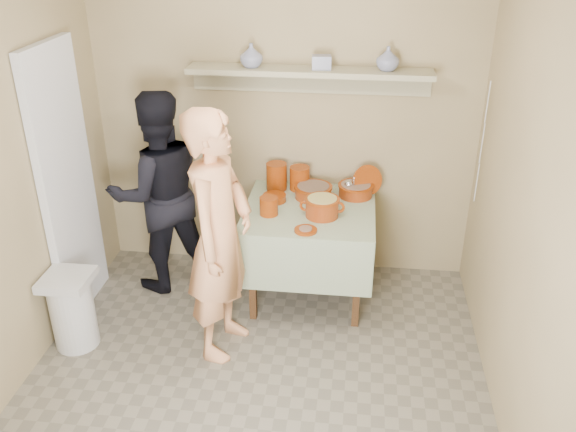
# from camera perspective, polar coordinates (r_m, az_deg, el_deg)

# --- Properties ---
(ground) EXTENTS (3.50, 3.50, 0.00)m
(ground) POSITION_cam_1_polar(r_m,az_deg,el_deg) (3.98, -3.61, -17.20)
(ground) COLOR #6F6757
(ground) RESTS_ON ground
(tile_panel) EXTENTS (0.06, 0.70, 2.00)m
(tile_panel) POSITION_cam_1_polar(r_m,az_deg,el_deg) (4.62, -19.94, 2.75)
(tile_panel) COLOR silver
(tile_panel) RESTS_ON ground
(plate_stack_a) EXTENTS (0.16, 0.16, 0.22)m
(plate_stack_a) POSITION_cam_1_polar(r_m,az_deg,el_deg) (4.82, -1.08, 3.73)
(plate_stack_a) COLOR #742402
(plate_stack_a) RESTS_ON serving_table
(plate_stack_b) EXTENTS (0.16, 0.16, 0.19)m
(plate_stack_b) POSITION_cam_1_polar(r_m,az_deg,el_deg) (4.82, 1.10, 3.55)
(plate_stack_b) COLOR #742402
(plate_stack_b) RESTS_ON serving_table
(bowl_stack) EXTENTS (0.13, 0.13, 0.13)m
(bowl_stack) POSITION_cam_1_polar(r_m,az_deg,el_deg) (4.43, -1.81, 0.93)
(bowl_stack) COLOR #742402
(bowl_stack) RESTS_ON serving_table
(empty_bowl) EXTENTS (0.18, 0.18, 0.05)m
(empty_bowl) POSITION_cam_1_polar(r_m,az_deg,el_deg) (4.65, -1.29, 1.71)
(empty_bowl) COLOR #742402
(empty_bowl) RESTS_ON serving_table
(propped_lid) EXTENTS (0.26, 0.18, 0.23)m
(propped_lid) POSITION_cam_1_polar(r_m,az_deg,el_deg) (4.76, 7.44, 3.34)
(propped_lid) COLOR #742402
(propped_lid) RESTS_ON serving_table
(vase_right) EXTENTS (0.18, 0.18, 0.17)m
(vase_right) POSITION_cam_1_polar(r_m,az_deg,el_deg) (4.54, 9.32, 14.33)
(vase_right) COLOR navy
(vase_right) RESTS_ON wall_shelf
(vase_left) EXTENTS (0.23, 0.23, 0.17)m
(vase_left) POSITION_cam_1_polar(r_m,az_deg,el_deg) (4.59, -3.46, 14.77)
(vase_left) COLOR navy
(vase_left) RESTS_ON wall_shelf
(ceramic_box) EXTENTS (0.15, 0.11, 0.10)m
(ceramic_box) POSITION_cam_1_polar(r_m,az_deg,el_deg) (4.54, 3.15, 14.16)
(ceramic_box) COLOR navy
(ceramic_box) RESTS_ON wall_shelf
(person_cook) EXTENTS (0.52, 0.69, 1.73)m
(person_cook) POSITION_cam_1_polar(r_m,az_deg,el_deg) (3.97, -6.43, -1.95)
(person_cook) COLOR #E69863
(person_cook) RESTS_ON ground
(person_helper) EXTENTS (0.98, 0.92, 1.61)m
(person_helper) POSITION_cam_1_polar(r_m,az_deg,el_deg) (4.80, -11.97, 2.12)
(person_helper) COLOR black
(person_helper) RESTS_ON ground
(room_shell) EXTENTS (3.04, 3.54, 2.62)m
(room_shell) POSITION_cam_1_polar(r_m,az_deg,el_deg) (3.09, -4.47, 4.88)
(room_shell) COLOR tan
(room_shell) RESTS_ON ground
(serving_table) EXTENTS (0.97, 0.97, 0.76)m
(serving_table) POSITION_cam_1_polar(r_m,az_deg,el_deg) (4.61, 2.03, -0.54)
(serving_table) COLOR #4C2D16
(serving_table) RESTS_ON ground
(cazuela_meat_a) EXTENTS (0.30, 0.30, 0.10)m
(cazuela_meat_a) POSITION_cam_1_polar(r_m,az_deg,el_deg) (4.70, 2.37, 2.40)
(cazuela_meat_a) COLOR maroon
(cazuela_meat_a) RESTS_ON serving_table
(cazuela_meat_b) EXTENTS (0.28, 0.28, 0.10)m
(cazuela_meat_b) POSITION_cam_1_polar(r_m,az_deg,el_deg) (4.75, 6.35, 2.53)
(cazuela_meat_b) COLOR maroon
(cazuela_meat_b) RESTS_ON serving_table
(ladle) EXTENTS (0.08, 0.26, 0.19)m
(ladle) POSITION_cam_1_polar(r_m,az_deg,el_deg) (4.70, 5.72, 3.00)
(ladle) COLOR silver
(ladle) RESTS_ON cazuela_meat_b
(cazuela_rice) EXTENTS (0.33, 0.25, 0.14)m
(cazuela_rice) POSITION_cam_1_polar(r_m,az_deg,el_deg) (4.40, 3.21, 0.99)
(cazuela_rice) COLOR maroon
(cazuela_rice) RESTS_ON serving_table
(front_plate) EXTENTS (0.16, 0.16, 0.03)m
(front_plate) POSITION_cam_1_polar(r_m,az_deg,el_deg) (4.22, 1.66, -1.31)
(front_plate) COLOR #742402
(front_plate) RESTS_ON serving_table
(wall_shelf) EXTENTS (1.80, 0.25, 0.21)m
(wall_shelf) POSITION_cam_1_polar(r_m,az_deg,el_deg) (4.60, 2.03, 13.14)
(wall_shelf) COLOR tan
(wall_shelf) RESTS_ON room_shell
(trash_bin) EXTENTS (0.32, 0.32, 0.56)m
(trash_bin) POSITION_cam_1_polar(r_m,az_deg,el_deg) (4.51, -19.52, -8.28)
(trash_bin) COLOR silver
(trash_bin) RESTS_ON ground
(electrical_cord) EXTENTS (0.01, 0.05, 0.90)m
(electrical_cord) POSITION_cam_1_polar(r_m,az_deg,el_deg) (4.63, 17.70, 6.48)
(electrical_cord) COLOR silver
(electrical_cord) RESTS_ON wall_shelf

